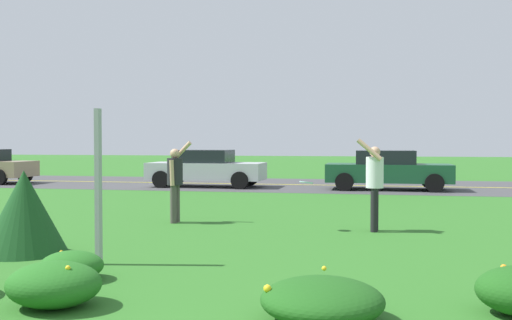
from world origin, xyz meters
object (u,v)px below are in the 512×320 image
object	(u,v)px
person_thrower_dark_shirt	(175,178)
person_catcher_white_shirt	(374,180)
sign_post_near_path	(98,187)
car_silver_center_left	(206,168)
car_dark_green_center_right	(388,170)
frisbee_pale_blue	(306,182)

from	to	relation	value
person_thrower_dark_shirt	person_catcher_white_shirt	size ratio (longest dim) A/B	0.97
sign_post_near_path	car_silver_center_left	distance (m)	14.36
person_catcher_white_shirt	car_dark_green_center_right	distance (m)	10.21
sign_post_near_path	car_silver_center_left	world-z (taller)	sign_post_near_path
person_thrower_dark_shirt	car_dark_green_center_right	distance (m)	10.90
person_thrower_dark_shirt	frisbee_pale_blue	size ratio (longest dim) A/B	6.47
person_catcher_white_shirt	car_silver_center_left	distance (m)	12.08
person_catcher_white_shirt	person_thrower_dark_shirt	bearing A→B (deg)	174.96
person_thrower_dark_shirt	car_silver_center_left	world-z (taller)	person_thrower_dark_shirt
person_thrower_dark_shirt	frisbee_pale_blue	xyz separation A→B (m)	(2.92, -0.53, -0.01)
car_silver_center_left	sign_post_near_path	bearing A→B (deg)	-79.53
car_dark_green_center_right	sign_post_near_path	bearing A→B (deg)	-107.11
frisbee_pale_blue	car_dark_green_center_right	distance (m)	10.51
sign_post_near_path	car_silver_center_left	bearing A→B (deg)	100.47
person_thrower_dark_shirt	person_catcher_white_shirt	xyz separation A→B (m)	(4.24, -0.37, 0.04)
person_thrower_dark_shirt	car_dark_green_center_right	xyz separation A→B (m)	(4.72, 9.82, -0.23)
sign_post_near_path	person_thrower_dark_shirt	size ratio (longest dim) A/B	1.25
person_thrower_dark_shirt	frisbee_pale_blue	distance (m)	2.97
car_silver_center_left	frisbee_pale_blue	bearing A→B (deg)	-63.56
person_thrower_dark_shirt	car_dark_green_center_right	bearing A→B (deg)	64.31
person_catcher_white_shirt	frisbee_pale_blue	world-z (taller)	person_catcher_white_shirt
car_silver_center_left	car_dark_green_center_right	bearing A→B (deg)	0.00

